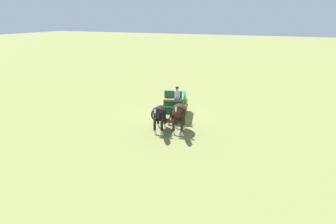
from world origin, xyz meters
TOP-DOWN VIEW (x-y plane):
  - ground_plane at (0.00, 0.00)m, footprint 220.00×220.00m
  - show_wagon at (0.14, 0.05)m, footprint 5.77×2.65m
  - draft_horse_near at (3.40, 1.71)m, footprint 2.93×1.51m
  - draft_horse_off at (3.80, 0.47)m, footprint 2.99×1.41m

SIDE VIEW (x-z plane):
  - ground_plane at x=0.00m, z-range 0.00..0.00m
  - show_wagon at x=0.14m, z-range -0.20..2.52m
  - draft_horse_off at x=3.80m, z-range 0.21..2.35m
  - draft_horse_near at x=3.40m, z-range 0.26..2.54m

